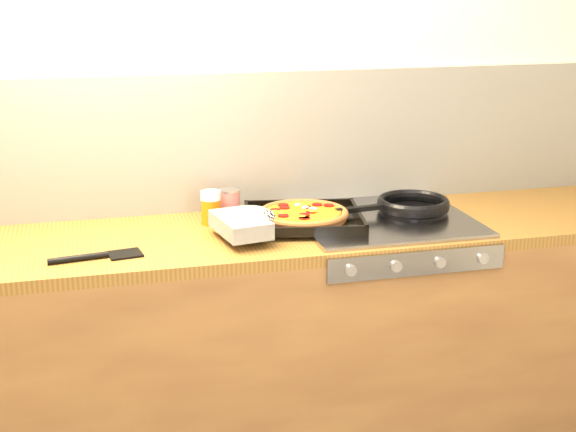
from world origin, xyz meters
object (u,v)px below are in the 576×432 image
object	(u,v)px
tomato_can	(230,204)
juice_glass	(211,207)
frying_pan	(412,206)
pizza_on_tray	(286,217)

from	to	relation	value
tomato_can	juice_glass	bearing A→B (deg)	-145.77
frying_pan	juice_glass	bearing A→B (deg)	173.30
pizza_on_tray	juice_glass	bearing A→B (deg)	152.04
frying_pan	juice_glass	world-z (taller)	juice_glass
pizza_on_tray	juice_glass	xyz separation A→B (m)	(-0.24, 0.13, 0.02)
pizza_on_tray	frying_pan	bearing A→B (deg)	5.03
frying_pan	tomato_can	distance (m)	0.65
tomato_can	juice_glass	distance (m)	0.09
pizza_on_tray	juice_glass	distance (m)	0.27
tomato_can	juice_glass	world-z (taller)	juice_glass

